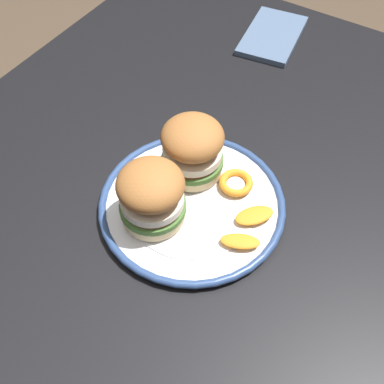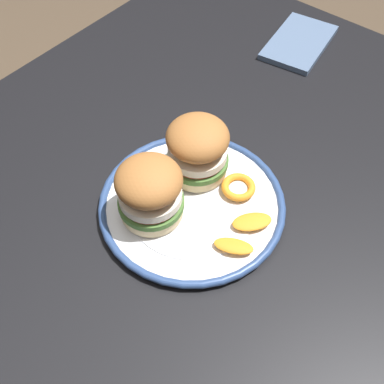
% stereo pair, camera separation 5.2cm
% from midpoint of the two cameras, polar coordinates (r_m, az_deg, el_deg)
% --- Properties ---
extents(ground_plane, '(8.00, 8.00, 0.00)m').
position_cam_midpoint_polar(ground_plane, '(1.40, -1.57, -21.17)').
color(ground_plane, '#4C3D2D').
extents(dining_table, '(1.36, 0.92, 0.74)m').
position_cam_midpoint_polar(dining_table, '(0.80, -2.59, -8.11)').
color(dining_table, black).
rests_on(dining_table, ground).
extents(dinner_plate, '(0.29, 0.29, 0.02)m').
position_cam_midpoint_polar(dinner_plate, '(0.73, 2.06, -1.56)').
color(dinner_plate, white).
rests_on(dinner_plate, dining_table).
extents(sandwich_half_left, '(0.10, 0.10, 0.10)m').
position_cam_midpoint_polar(sandwich_half_left, '(0.67, -2.91, 0.05)').
color(sandwich_half_left, beige).
rests_on(sandwich_half_left, dinner_plate).
extents(sandwich_half_right, '(0.11, 0.11, 0.10)m').
position_cam_midpoint_polar(sandwich_half_right, '(0.72, 2.76, 5.23)').
color(sandwich_half_right, beige).
rests_on(sandwich_half_right, dinner_plate).
extents(orange_peel_curled, '(0.08, 0.08, 0.01)m').
position_cam_midpoint_polar(orange_peel_curled, '(0.74, 7.67, 0.48)').
color(orange_peel_curled, orange).
rests_on(orange_peel_curled, dinner_plate).
extents(orange_peel_strip_long, '(0.05, 0.06, 0.01)m').
position_cam_midpoint_polar(orange_peel_strip_long, '(0.68, 7.30, -6.62)').
color(orange_peel_strip_long, orange).
rests_on(orange_peel_strip_long, dinner_plate).
extents(orange_peel_strip_short, '(0.07, 0.06, 0.01)m').
position_cam_midpoint_polar(orange_peel_strip_short, '(0.70, 9.40, -3.67)').
color(orange_peel_strip_short, orange).
rests_on(orange_peel_strip_short, dinner_plate).
extents(folded_napkin, '(0.19, 0.13, 0.01)m').
position_cam_midpoint_polar(folded_napkin, '(1.06, 14.28, 17.08)').
color(folded_napkin, slate).
rests_on(folded_napkin, dining_table).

